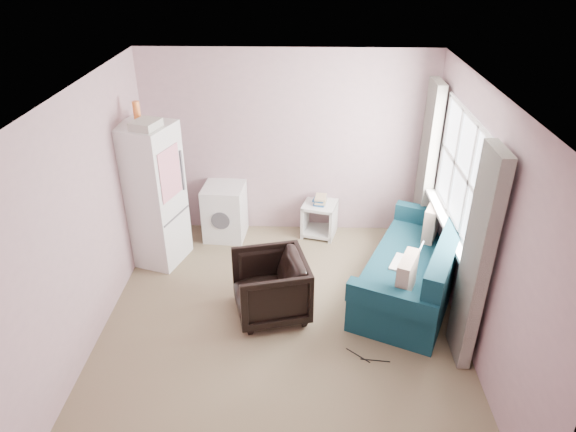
% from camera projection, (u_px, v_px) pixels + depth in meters
% --- Properties ---
extents(room, '(3.84, 4.24, 2.54)m').
position_uv_depth(room, '(283.00, 223.00, 4.94)').
color(room, '#7E6D52').
rests_on(room, ground).
extents(armchair, '(0.87, 0.90, 0.77)m').
position_uv_depth(armchair, '(270.00, 284.00, 5.52)').
color(armchair, black).
rests_on(armchair, ground).
extents(fridge, '(0.78, 0.77, 2.04)m').
position_uv_depth(fridge, '(152.00, 194.00, 6.24)').
color(fridge, silver).
rests_on(fridge, ground).
extents(washing_machine, '(0.57, 0.58, 0.76)m').
position_uv_depth(washing_machine, '(225.00, 210.00, 6.98)').
color(washing_machine, silver).
rests_on(washing_machine, ground).
extents(side_table, '(0.53, 0.53, 0.59)m').
position_uv_depth(side_table, '(320.00, 216.00, 7.07)').
color(side_table, silver).
rests_on(side_table, ground).
extents(sofa, '(1.65, 2.23, 0.91)m').
position_uv_depth(sofa, '(418.00, 270.00, 5.85)').
color(sofa, '#0F3746').
rests_on(sofa, ground).
extents(window_dressing, '(0.17, 2.62, 2.18)m').
position_uv_depth(window_dressing, '(448.00, 205.00, 5.57)').
color(window_dressing, white).
rests_on(window_dressing, ground).
extents(floor_cables, '(0.42, 0.20, 0.01)m').
position_uv_depth(floor_cables, '(367.00, 358.00, 5.08)').
color(floor_cables, black).
rests_on(floor_cables, ground).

